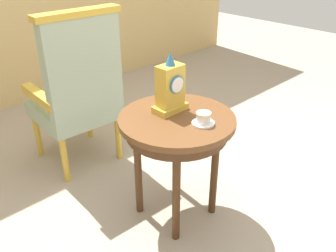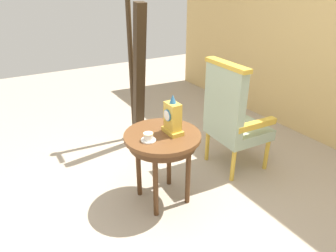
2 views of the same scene
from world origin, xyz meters
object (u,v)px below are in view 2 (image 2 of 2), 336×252
side_table (163,143)px  armchair (232,116)px  teacup_left (148,137)px  harp (137,84)px  mantel_clock (173,118)px

side_table → armchair: size_ratio=0.58×
teacup_left → armchair: bearing=98.0°
side_table → teacup_left: teacup_left is taller
teacup_left → harp: bearing=158.6°
side_table → mantel_clock: size_ratio=1.97×
teacup_left → harp: (-1.13, 0.44, 0.05)m
armchair → harp: bearing=-150.1°
side_table → harp: 1.13m
teacup_left → mantel_clock: (-0.01, 0.23, 0.10)m
side_table → teacup_left: 0.20m
teacup_left → mantel_clock: size_ratio=0.36×
side_table → armchair: 0.86m
side_table → teacup_left: (0.04, -0.15, 0.11)m
mantel_clock → side_table: bearing=-109.0°
mantel_clock → armchair: (-0.13, 0.78, -0.20)m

